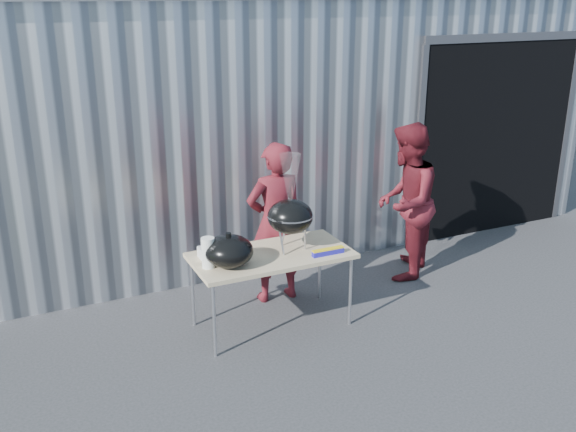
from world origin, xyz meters
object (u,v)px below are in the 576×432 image
kettle_grill (290,208)px  person_bystander (406,202)px  folding_table (271,258)px  person_cook (275,223)px

kettle_grill → person_bystander: person_bystander is taller
kettle_grill → folding_table: bearing=-177.1°
kettle_grill → person_bystander: 1.71m
person_cook → person_bystander: size_ratio=0.96×
kettle_grill → person_cook: size_ratio=0.55×
folding_table → person_bystander: size_ratio=0.85×
folding_table → person_bystander: 1.89m
folding_table → kettle_grill: size_ratio=1.60×
person_cook → kettle_grill: bearing=82.3°
folding_table → person_cook: bearing=62.2°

